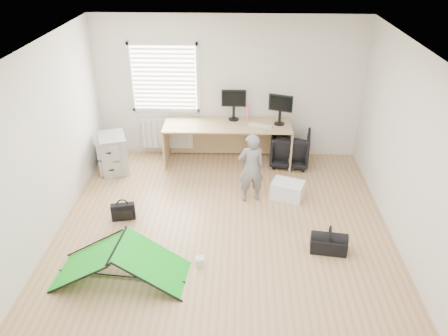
{
  "coord_description": "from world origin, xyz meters",
  "views": [
    {
      "loc": [
        0.22,
        -5.11,
        4.02
      ],
      "look_at": [
        0.0,
        0.4,
        0.95
      ],
      "focal_mm": 35.0,
      "sensor_mm": 36.0,
      "label": 1
    }
  ],
  "objects_px": {
    "monitor_left": "(234,109)",
    "kite": "(119,261)",
    "monitor_right": "(280,114)",
    "person": "(251,168)",
    "filing_cabinet": "(114,153)",
    "office_chair": "(290,148)",
    "storage_crate": "(288,190)",
    "thermos": "(248,113)",
    "laptop_bag": "(123,212)",
    "duffel_bag": "(329,245)",
    "desk": "(227,144)"
  },
  "relations": [
    {
      "from": "storage_crate",
      "to": "kite",
      "type": "bearing_deg",
      "value": -139.18
    },
    {
      "from": "office_chair",
      "to": "kite",
      "type": "xyz_separation_m",
      "value": [
        -2.48,
        -3.22,
        -0.07
      ]
    },
    {
      "from": "filing_cabinet",
      "to": "duffel_bag",
      "type": "height_order",
      "value": "filing_cabinet"
    },
    {
      "from": "desk",
      "to": "laptop_bag",
      "type": "height_order",
      "value": "desk"
    },
    {
      "from": "monitor_right",
      "to": "person",
      "type": "height_order",
      "value": "monitor_right"
    },
    {
      "from": "desk",
      "to": "filing_cabinet",
      "type": "distance_m",
      "value": 2.12
    },
    {
      "from": "monitor_left",
      "to": "thermos",
      "type": "height_order",
      "value": "monitor_left"
    },
    {
      "from": "filing_cabinet",
      "to": "office_chair",
      "type": "distance_m",
      "value": 3.3
    },
    {
      "from": "thermos",
      "to": "storage_crate",
      "type": "height_order",
      "value": "thermos"
    },
    {
      "from": "desk",
      "to": "kite",
      "type": "relative_size",
      "value": 1.38
    },
    {
      "from": "filing_cabinet",
      "to": "monitor_right",
      "type": "bearing_deg",
      "value": -11.95
    },
    {
      "from": "office_chair",
      "to": "kite",
      "type": "relative_size",
      "value": 0.43
    },
    {
      "from": "monitor_left",
      "to": "kite",
      "type": "distance_m",
      "value": 3.78
    },
    {
      "from": "monitor_right",
      "to": "kite",
      "type": "relative_size",
      "value": 0.26
    },
    {
      "from": "desk",
      "to": "kite",
      "type": "height_order",
      "value": "desk"
    },
    {
      "from": "office_chair",
      "to": "desk",
      "type": "bearing_deg",
      "value": 9.03
    },
    {
      "from": "monitor_right",
      "to": "kite",
      "type": "bearing_deg",
      "value": -105.47
    },
    {
      "from": "office_chair",
      "to": "laptop_bag",
      "type": "distance_m",
      "value": 3.37
    },
    {
      "from": "desk",
      "to": "office_chair",
      "type": "bearing_deg",
      "value": -0.57
    },
    {
      "from": "monitor_right",
      "to": "duffel_bag",
      "type": "bearing_deg",
      "value": -59.02
    },
    {
      "from": "kite",
      "to": "laptop_bag",
      "type": "bearing_deg",
      "value": 107.25
    },
    {
      "from": "monitor_right",
      "to": "duffel_bag",
      "type": "xyz_separation_m",
      "value": [
        0.55,
        -2.61,
        -0.91
      ]
    },
    {
      "from": "duffel_bag",
      "to": "monitor_left",
      "type": "bearing_deg",
      "value": 124.24
    },
    {
      "from": "monitor_right",
      "to": "storage_crate",
      "type": "relative_size",
      "value": 0.86
    },
    {
      "from": "duffel_bag",
      "to": "thermos",
      "type": "bearing_deg",
      "value": 119.55
    },
    {
      "from": "laptop_bag",
      "to": "duffel_bag",
      "type": "height_order",
      "value": "laptop_bag"
    },
    {
      "from": "storage_crate",
      "to": "duffel_bag",
      "type": "distance_m",
      "value": 1.45
    },
    {
      "from": "monitor_left",
      "to": "duffel_bag",
      "type": "relative_size",
      "value": 0.91
    },
    {
      "from": "desk",
      "to": "office_chair",
      "type": "relative_size",
      "value": 3.25
    },
    {
      "from": "thermos",
      "to": "office_chair",
      "type": "distance_m",
      "value": 1.05
    },
    {
      "from": "person",
      "to": "laptop_bag",
      "type": "height_order",
      "value": "person"
    },
    {
      "from": "monitor_left",
      "to": "kite",
      "type": "xyz_separation_m",
      "value": [
        -1.39,
        -3.43,
        -0.76
      ]
    },
    {
      "from": "filing_cabinet",
      "to": "storage_crate",
      "type": "bearing_deg",
      "value": -34.34
    },
    {
      "from": "person",
      "to": "storage_crate",
      "type": "xyz_separation_m",
      "value": [
        0.63,
        0.09,
        -0.46
      ]
    },
    {
      "from": "filing_cabinet",
      "to": "laptop_bag",
      "type": "bearing_deg",
      "value": -90.96
    },
    {
      "from": "monitor_left",
      "to": "storage_crate",
      "type": "bearing_deg",
      "value": -55.55
    },
    {
      "from": "filing_cabinet",
      "to": "kite",
      "type": "relative_size",
      "value": 0.42
    },
    {
      "from": "filing_cabinet",
      "to": "person",
      "type": "height_order",
      "value": "person"
    },
    {
      "from": "duffel_bag",
      "to": "kite",
      "type": "bearing_deg",
      "value": -159.4
    },
    {
      "from": "filing_cabinet",
      "to": "monitor_right",
      "type": "distance_m",
      "value": 3.14
    },
    {
      "from": "monitor_left",
      "to": "kite",
      "type": "relative_size",
      "value": 0.27
    },
    {
      "from": "monitor_right",
      "to": "duffel_bag",
      "type": "distance_m",
      "value": 2.81
    },
    {
      "from": "desk",
      "to": "duffel_bag",
      "type": "bearing_deg",
      "value": -60.75
    },
    {
      "from": "office_chair",
      "to": "duffel_bag",
      "type": "height_order",
      "value": "office_chair"
    },
    {
      "from": "thermos",
      "to": "laptop_bag",
      "type": "xyz_separation_m",
      "value": [
        -1.93,
        -2.17,
        -0.8
      ]
    },
    {
      "from": "filing_cabinet",
      "to": "kite",
      "type": "bearing_deg",
      "value": -94.01
    },
    {
      "from": "monitor_left",
      "to": "monitor_right",
      "type": "bearing_deg",
      "value": -11.42
    },
    {
      "from": "laptop_bag",
      "to": "kite",
      "type": "bearing_deg",
      "value": -90.82
    },
    {
      "from": "office_chair",
      "to": "thermos",
      "type": "bearing_deg",
      "value": -7.75
    },
    {
      "from": "filing_cabinet",
      "to": "thermos",
      "type": "xyz_separation_m",
      "value": [
        2.46,
        0.63,
        0.58
      ]
    }
  ]
}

